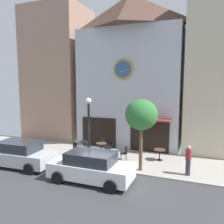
% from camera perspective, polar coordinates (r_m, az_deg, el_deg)
% --- Properties ---
extents(ground_plane, '(27.77, 11.01, 0.13)m').
position_cam_1_polar(ground_plane, '(13.40, -5.36, -15.10)').
color(ground_plane, '#9E998E').
extents(clock_building, '(8.18, 4.24, 11.84)m').
position_cam_1_polar(clock_building, '(18.83, 4.31, 10.49)').
color(clock_building, '#B2B2BC').
rests_on(clock_building, ground_plane).
extents(neighbor_building_left, '(5.50, 4.63, 11.87)m').
position_cam_1_polar(neighbor_building_left, '(22.93, -13.01, 9.21)').
color(neighbor_building_left, '#9E7A66').
rests_on(neighbor_building_left, ground_plane).
extents(street_lamp, '(0.36, 0.36, 4.14)m').
position_cam_1_polar(street_lamp, '(14.60, -5.72, -4.50)').
color(street_lamp, black).
rests_on(street_lamp, ground_plane).
extents(street_tree, '(1.86, 1.68, 4.15)m').
position_cam_1_polar(street_tree, '(13.19, 7.23, -0.81)').
color(street_tree, brown).
rests_on(street_tree, ground_plane).
extents(cafe_table_rightmost, '(0.74, 0.74, 0.75)m').
position_cam_1_polar(cafe_table_rightmost, '(17.38, -6.89, -7.91)').
color(cafe_table_rightmost, black).
rests_on(cafe_table_rightmost, ground_plane).
extents(cafe_table_leftmost, '(0.77, 0.77, 0.76)m').
position_cam_1_polar(cafe_table_leftmost, '(16.82, -2.66, -8.33)').
color(cafe_table_leftmost, black).
rests_on(cafe_table_leftmost, ground_plane).
extents(cafe_table_center_left, '(0.69, 0.69, 0.76)m').
position_cam_1_polar(cafe_table_center_left, '(15.07, 0.34, -10.25)').
color(cafe_table_center_left, black).
rests_on(cafe_table_center_left, ground_plane).
extents(cafe_table_center_right, '(0.77, 0.77, 0.73)m').
position_cam_1_polar(cafe_table_center_right, '(15.67, 11.62, -9.69)').
color(cafe_table_center_right, black).
rests_on(cafe_table_center_right, ground_plane).
extents(cafe_chair_near_lamp, '(0.53, 0.53, 0.90)m').
position_cam_1_polar(cafe_chair_near_lamp, '(17.26, -0.40, -8.00)').
color(cafe_chair_near_lamp, black).
rests_on(cafe_chair_near_lamp, ground_plane).
extents(cafe_chair_by_entrance, '(0.55, 0.55, 0.90)m').
position_cam_1_polar(cafe_chair_by_entrance, '(15.43, 3.12, -9.87)').
color(cafe_chair_by_entrance, black).
rests_on(cafe_chair_by_entrance, ground_plane).
extents(cafe_chair_curbside, '(0.46, 0.46, 0.90)m').
position_cam_1_polar(cafe_chair_curbside, '(16.85, -8.84, -8.47)').
color(cafe_chair_curbside, black).
rests_on(cafe_chair_curbside, ground_plane).
extents(cafe_chair_mid_row, '(0.55, 0.55, 0.90)m').
position_cam_1_polar(cafe_chair_mid_row, '(16.60, -6.05, -8.66)').
color(cafe_chair_mid_row, black).
rests_on(cafe_chair_mid_row, ground_plane).
extents(cafe_chair_corner, '(0.57, 0.57, 0.90)m').
position_cam_1_polar(cafe_chair_corner, '(15.82, -1.08, -9.43)').
color(cafe_chair_corner, black).
rests_on(cafe_chair_corner, ground_plane).
extents(cafe_chair_under_awning, '(0.53, 0.53, 0.90)m').
position_cam_1_polar(cafe_chair_under_awning, '(17.60, -2.19, -7.71)').
color(cafe_chair_under_awning, black).
rests_on(cafe_chair_under_awning, ground_plane).
extents(pedestrian_maroon, '(0.42, 0.42, 1.67)m').
position_cam_1_polar(pedestrian_maroon, '(13.58, 18.28, -11.14)').
color(pedestrian_maroon, '#2D2D38').
rests_on(pedestrian_maroon, ground_plane).
extents(parked_car_silver, '(4.40, 2.22, 1.55)m').
position_cam_1_polar(parked_car_silver, '(15.33, -21.91, -9.60)').
color(parked_car_silver, '#B7BABF').
rests_on(parked_car_silver, ground_plane).
extents(parked_car_white, '(4.33, 2.07, 1.55)m').
position_cam_1_polar(parked_car_white, '(12.27, -5.15, -13.30)').
color(parked_car_white, white).
rests_on(parked_car_white, ground_plane).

